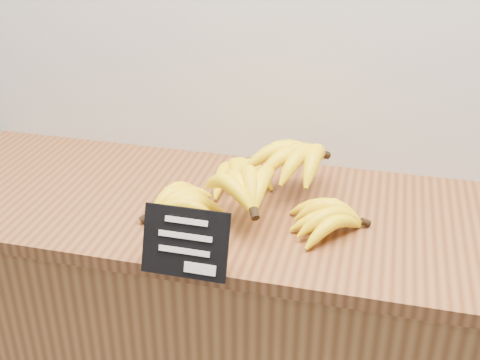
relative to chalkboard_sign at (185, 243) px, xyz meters
name	(u,v)px	position (x,y,z in m)	size (l,w,h in m)	color
counter_top	(245,211)	(0.05, 0.27, -0.08)	(1.57, 0.54, 0.03)	brown
chalkboard_sign	(185,243)	(0.00, 0.00, 0.00)	(0.17, 0.01, 0.13)	black
banana_pile	(260,185)	(0.08, 0.26, 0.00)	(0.49, 0.34, 0.12)	yellow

